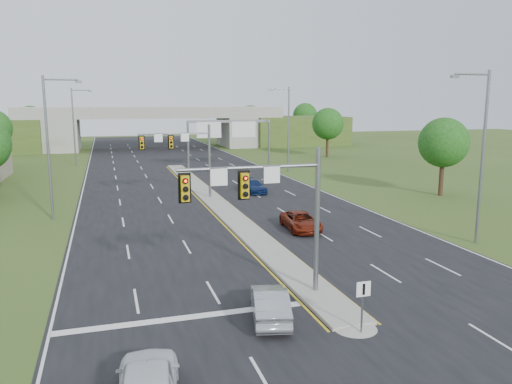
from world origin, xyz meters
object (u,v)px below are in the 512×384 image
Objects in this scene: keep_right_sign at (363,298)px; car_far_b at (253,186)px; signal_mast_near at (272,200)px; car_silver at (270,303)px; car_far_a at (301,221)px; signal_mast_far at (185,150)px; sign_gantry at (228,131)px; overpass at (154,130)px.

car_far_b is at bearing 81.32° from keep_right_sign.
car_far_b is at bearing 75.31° from signal_mast_near.
signal_mast_near is 1.69× the size of car_silver.
car_far_a is 1.05× the size of car_far_b.
car_silver is 0.90× the size of car_far_a.
car_far_b is at bearing 90.44° from car_far_a.
signal_mast_far is (0.00, 25.00, 0.00)m from signal_mast_near.
overpass is (-6.68, 35.08, -1.69)m from sign_gantry.
car_far_a is at bearing -103.83° from car_silver.
sign_gantry is at bearing -88.65° from car_silver.
car_far_b is at bearing -92.09° from car_silver.
car_far_b is (4.79, 31.35, -0.86)m from keep_right_sign.
overpass is (2.26, 80.07, -1.17)m from signal_mast_near.
overpass reaches higher than car_far_a.
overpass is at bearing 97.24° from car_far_a.
car_far_a is at bearing -94.90° from sign_gantry.
keep_right_sign reaches higher than car_far_b.
signal_mast_far reaches higher than car_far_b.
car_silver is at bearing -91.59° from signal_mast_far.
signal_mast_near is 28.10m from car_far_b.
signal_mast_near is at bearing 116.94° from keep_right_sign.
car_far_b is (-1.90, -18.10, -4.59)m from sign_gantry.
car_silver is (-3.02, 2.40, -0.82)m from keep_right_sign.
sign_gantry is at bearing 82.30° from keep_right_sign.
sign_gantry is at bearing 78.75° from signal_mast_near.
keep_right_sign is at bearing -97.70° from sign_gantry.
car_far_a is at bearing -99.74° from car_far_b.
keep_right_sign is at bearing -104.79° from car_far_b.
signal_mast_far is at bearing -92.35° from overpass.
keep_right_sign is 31.73m from car_far_b.
overpass is 17.37× the size of car_far_a.
signal_mast_near is 13.57m from car_far_a.
car_far_b is (7.05, 26.90, -4.07)m from signal_mast_near.
signal_mast_near is at bearing -113.89° from car_far_a.
overpass reaches higher than keep_right_sign.
signal_mast_near is at bearing -97.12° from car_silver.
sign_gantry is 35.75m from overpass.
signal_mast_far is at bearing -78.59° from car_silver.
keep_right_sign is at bearing 154.47° from car_silver.
signal_mast_far is at bearing 90.00° from signal_mast_near.
car_far_a is (6.82, 13.49, -0.04)m from car_silver.
car_far_a is at bearing 76.53° from keep_right_sign.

